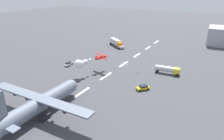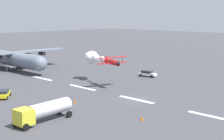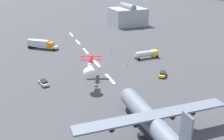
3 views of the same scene
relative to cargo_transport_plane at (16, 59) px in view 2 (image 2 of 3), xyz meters
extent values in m
plane|color=#424247|center=(-44.64, 1.69, -3.37)|extent=(440.00, 440.00, 0.00)
cube|color=white|center=(-59.78, 1.69, -3.37)|extent=(8.00, 0.90, 0.01)
cube|color=white|center=(-44.64, 1.69, -3.37)|extent=(8.00, 0.90, 0.01)
cube|color=white|center=(-29.50, 1.69, -3.37)|extent=(8.00, 0.90, 0.01)
cube|color=white|center=(-14.35, 1.69, -3.37)|extent=(8.00, 0.90, 0.01)
cylinder|color=slate|center=(1.11, -0.01, -0.18)|extent=(24.83, 4.16, 4.00)
sphere|color=slate|center=(-11.29, 0.07, -0.18)|extent=(3.80, 3.80, 3.80)
cube|color=slate|center=(1.11, -0.01, 1.62)|extent=(3.41, 32.52, 0.40)
cylinder|color=black|center=(0.74, 4.06, 0.72)|extent=(2.41, 1.12, 1.10)
cylinder|color=black|center=(0.68, -4.07, 0.72)|extent=(2.41, 1.12, 1.10)
cylinder|color=black|center=(0.65, -8.94, 0.72)|extent=(2.41, 1.12, 1.10)
cube|color=black|center=(2.09, -2.51, -2.77)|extent=(3.21, 1.02, 1.20)
cube|color=black|center=(2.13, 2.48, -2.77)|extent=(3.21, 1.02, 1.20)
cylinder|color=red|center=(-33.83, -3.06, 2.08)|extent=(5.42, 2.60, 1.10)
cube|color=red|center=(-34.02, -3.00, 1.93)|extent=(2.66, 6.89, 0.12)
cube|color=red|center=(-34.02, -3.00, 3.16)|extent=(2.66, 6.89, 0.12)
cylinder|color=black|center=(-34.73, -5.35, 2.55)|extent=(0.08, 0.08, 1.23)
cylinder|color=black|center=(-33.30, -0.66, 2.55)|extent=(0.08, 0.08, 1.23)
cube|color=red|center=(-31.53, -3.76, 2.53)|extent=(0.70, 0.30, 1.10)
cube|color=red|center=(-31.53, -3.76, 2.13)|extent=(1.16, 2.09, 0.08)
cone|color=black|center=(-36.71, -2.18, 2.08)|extent=(0.94, 1.10, 0.93)
sphere|color=white|center=(-30.55, -4.18, 1.96)|extent=(0.70, 0.70, 0.70)
sphere|color=white|center=(-28.92, -4.94, 2.23)|extent=(1.15, 1.15, 1.15)
sphere|color=white|center=(-26.54, -5.25, 2.10)|extent=(1.76, 1.76, 1.76)
sphere|color=white|center=(-26.01, -5.50, 2.03)|extent=(1.80, 1.80, 1.80)
sphere|color=white|center=(-23.70, -5.80, 2.09)|extent=(2.48, 2.48, 2.48)
sphere|color=white|center=(-23.84, -6.43, 1.86)|extent=(3.23, 3.23, 3.23)
cube|color=yellow|center=(-43.46, 24.72, -1.77)|extent=(2.53, 2.34, 2.20)
cylinder|color=silver|center=(-43.18, 20.10, -1.52)|extent=(2.52, 7.17, 2.10)
cylinder|color=black|center=(-44.69, 25.25, -2.87)|extent=(0.38, 1.02, 1.00)
cylinder|color=black|center=(-44.22, 17.31, -2.87)|extent=(0.38, 1.02, 1.00)
cylinder|color=black|center=(-42.30, 25.39, -2.87)|extent=(0.38, 1.02, 1.00)
cylinder|color=black|center=(-41.82, 17.45, -2.87)|extent=(0.38, 1.02, 1.00)
cube|color=white|center=(-31.84, -18.18, -2.73)|extent=(4.63, 2.65, 0.65)
cube|color=#1E232D|center=(-31.65, -18.14, -2.13)|extent=(2.90, 2.15, 0.55)
cylinder|color=black|center=(-33.15, -19.37, -3.05)|extent=(0.67, 0.35, 0.64)
cylinder|color=black|center=(-30.17, -18.75, -3.05)|extent=(0.67, 0.35, 0.64)
cylinder|color=black|center=(-33.52, -17.60, -3.05)|extent=(0.67, 0.35, 0.64)
cylinder|color=black|center=(-30.53, -16.99, -3.05)|extent=(0.67, 0.35, 0.64)
cube|color=yellow|center=(-25.62, 18.03, -2.73)|extent=(4.43, 4.14, 0.65)
cube|color=#1E232D|center=(-25.77, 18.16, -2.13)|extent=(3.03, 2.92, 0.55)
cylinder|color=black|center=(-23.89, 17.75, -3.05)|extent=(0.63, 0.58, 0.64)
cylinder|color=black|center=(-25.05, 16.38, -3.05)|extent=(0.63, 0.58, 0.64)
cylinder|color=black|center=(-27.34, 18.31, -3.05)|extent=(0.63, 0.58, 0.64)
cone|color=orange|center=(-53.20, 10.75, -3.00)|extent=(0.44, 0.44, 0.75)
cone|color=orange|center=(-38.15, 11.13, -3.00)|extent=(0.44, 0.44, 0.75)
camera|label=1|loc=(34.10, 39.69, 28.31)|focal=34.22mm
camera|label=2|loc=(-83.76, 49.03, 12.36)|focal=54.45mm
camera|label=3|loc=(39.29, -22.41, 28.60)|focal=41.05mm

